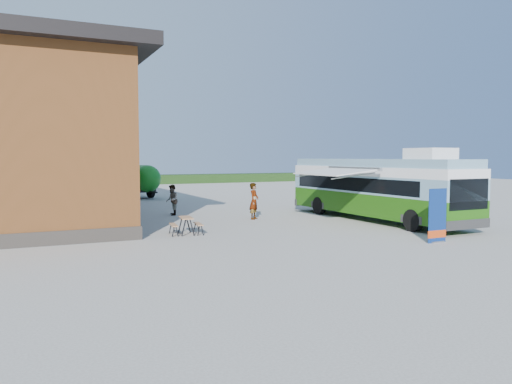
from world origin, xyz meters
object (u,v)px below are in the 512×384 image
bus (376,187)px  person_a (254,201)px  banner (437,221)px  slurry_tanker (133,179)px  person_b (172,200)px  picnic_table (186,222)px

bus → person_a: bus is taller
bus → banner: bus is taller
person_a → slurry_tanker: slurry_tanker is taller
person_b → person_a: bearing=57.3°
bus → slurry_tanker: bearing=111.5°
banner → person_a: banner is taller
person_a → picnic_table: bearing=170.1°
banner → picnic_table: (-7.51, 5.58, -0.28)m
picnic_table → banner: bearing=-28.7°
person_b → picnic_table: bearing=2.5°
picnic_table → slurry_tanker: slurry_tanker is taller
person_a → person_b: size_ratio=1.11×
banner → slurry_tanker: bearing=102.0°
banner → picnic_table: banner is taller
picnic_table → slurry_tanker: size_ratio=0.21×
slurry_tanker → person_a: bearing=-97.1°
person_a → slurry_tanker: (-2.71, 15.99, 0.53)m
banner → picnic_table: size_ratio=1.44×
bus → person_b: bus is taller
bus → person_a: (-5.11, 2.82, -0.74)m
slurry_tanker → picnic_table: bearing=-111.9°
person_a → slurry_tanker: 16.23m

